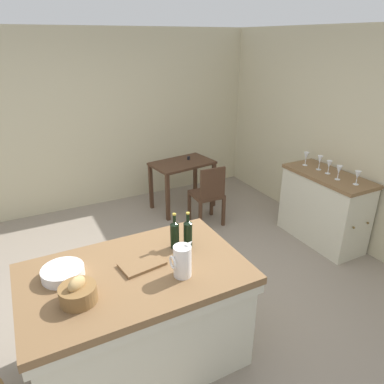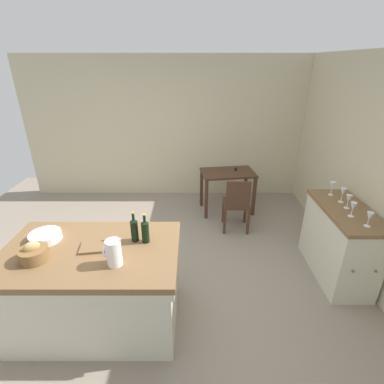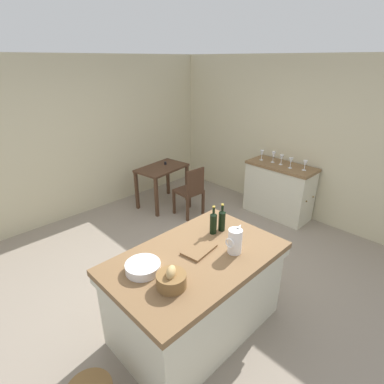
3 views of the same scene
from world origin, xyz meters
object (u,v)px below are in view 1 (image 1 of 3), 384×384
(wash_bowl, at_px, (63,273))
(wine_glass_far_right, at_px, (306,156))
(bread_basket, at_px, (78,293))
(wine_bottle_amber, at_px, (175,234))
(wine_glass_right, at_px, (320,160))
(writing_desk, at_px, (182,170))
(wooden_chair, at_px, (208,194))
(pitcher, at_px, (182,261))
(wine_glass_far_left, at_px, (358,175))
(island_table, at_px, (138,314))
(wine_glass_middle, at_px, (329,165))
(cutting_board, at_px, (142,264))
(wine_bottle_dark, at_px, (188,232))
(side_cabinet, at_px, (323,208))
(wine_glass_left, at_px, (339,170))

(wash_bowl, xyz_separation_m, wine_glass_far_right, (3.19, 0.95, 0.12))
(wash_bowl, bearing_deg, bread_basket, -81.10)
(wine_bottle_amber, bearing_deg, wine_glass_right, 17.89)
(writing_desk, height_order, wooden_chair, wooden_chair)
(pitcher, xyz_separation_m, wine_glass_far_left, (2.46, 0.56, 0.03))
(island_table, bearing_deg, wine_bottle_amber, 21.16)
(wine_bottle_amber, bearing_deg, pitcher, -106.56)
(writing_desk, distance_m, wine_glass_middle, 2.09)
(wash_bowl, height_order, wine_glass_right, wine_glass_right)
(island_table, height_order, cutting_board, cutting_board)
(wash_bowl, relative_size, wine_glass_far_left, 1.86)
(wine_glass_right, bearing_deg, wine_glass_far_right, 98.93)
(wash_bowl, bearing_deg, writing_desk, 48.08)
(cutting_board, relative_size, wine_glass_middle, 1.94)
(pitcher, distance_m, wine_glass_middle, 2.63)
(wine_glass_middle, bearing_deg, pitcher, -158.58)
(wine_bottle_dark, relative_size, wine_bottle_amber, 0.98)
(island_table, bearing_deg, writing_desk, 57.29)
(island_table, height_order, side_cabinet, side_cabinet)
(wine_glass_middle, relative_size, wine_glass_far_right, 0.94)
(pitcher, xyz_separation_m, wine_glass_middle, (2.45, 0.96, 0.03))
(island_table, relative_size, side_cabinet, 1.45)
(wooden_chair, height_order, bread_basket, bread_basket)
(pitcher, bearing_deg, wine_bottle_amber, 73.44)
(wine_glass_right, bearing_deg, wash_bowl, -166.92)
(side_cabinet, bearing_deg, pitcher, -158.99)
(cutting_board, distance_m, wine_glass_far_right, 2.86)
(wooden_chair, bearing_deg, cutting_board, -132.21)
(side_cabinet, xyz_separation_m, wine_bottle_amber, (-2.34, -0.58, 0.54))
(pitcher, height_order, wine_bottle_dark, wine_bottle_dark)
(writing_desk, height_order, wine_glass_left, wine_glass_left)
(cutting_board, distance_m, wine_glass_far_left, 2.70)
(bread_basket, bearing_deg, wine_glass_far_right, 21.93)
(writing_desk, bearing_deg, wine_glass_middle, -55.24)
(wine_glass_far_left, bearing_deg, wash_bowl, -176.66)
(wine_bottle_amber, distance_m, wine_glass_far_left, 2.36)
(wine_bottle_dark, bearing_deg, bread_basket, -163.33)
(wine_glass_far_left, bearing_deg, island_table, -172.73)
(wine_bottle_amber, xyz_separation_m, wine_glass_right, (2.35, 0.76, 0.04))
(wash_bowl, xyz_separation_m, wine_bottle_dark, (0.98, -0.03, 0.09))
(wooden_chair, bearing_deg, island_table, -132.88)
(wooden_chair, height_order, wine_glass_far_right, wine_glass_far_right)
(cutting_board, relative_size, wine_bottle_amber, 1.04)
(island_table, relative_size, wine_bottle_dark, 5.39)
(wine_glass_right, relative_size, wine_glass_far_right, 1.05)
(side_cabinet, height_order, wine_glass_right, wine_glass_right)
(writing_desk, xyz_separation_m, wine_bottle_amber, (-1.17, -2.28, 0.39))
(side_cabinet, distance_m, cutting_board, 2.79)
(cutting_board, bearing_deg, pitcher, -48.30)
(wine_glass_far_left, height_order, wine_glass_far_right, wine_glass_far_right)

